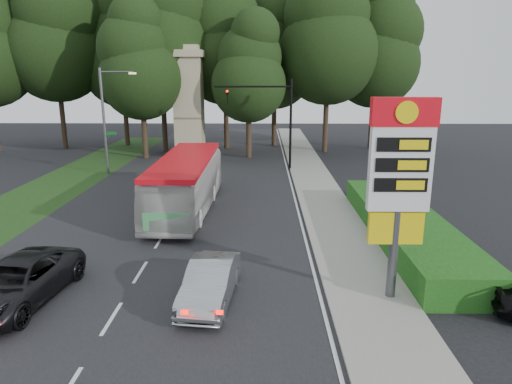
{
  "coord_description": "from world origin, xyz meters",
  "views": [
    {
      "loc": [
        4.77,
        -12.42,
        7.53
      ],
      "look_at": [
        4.47,
        8.18,
        2.2
      ],
      "focal_mm": 32.0,
      "sensor_mm": 36.0,
      "label": 1
    }
  ],
  "objects_px": {
    "streetlight_signs": "(106,117)",
    "sedan_silver": "(210,282)",
    "traffic_signal_mast": "(274,112)",
    "transit_bus": "(186,184)",
    "suv_charcoal": "(17,282)",
    "monument": "(189,102)",
    "gas_station_pylon": "(400,173)"
  },
  "relations": [
    {
      "from": "traffic_signal_mast",
      "to": "streetlight_signs",
      "type": "height_order",
      "value": "streetlight_signs"
    },
    {
      "from": "streetlight_signs",
      "to": "transit_bus",
      "type": "relative_size",
      "value": 0.72
    },
    {
      "from": "gas_station_pylon",
      "to": "streetlight_signs",
      "type": "height_order",
      "value": "streetlight_signs"
    },
    {
      "from": "transit_bus",
      "to": "sedan_silver",
      "type": "distance_m",
      "value": 10.96
    },
    {
      "from": "monument",
      "to": "transit_bus",
      "type": "bearing_deg",
      "value": -81.92
    },
    {
      "from": "monument",
      "to": "suv_charcoal",
      "type": "relative_size",
      "value": 1.86
    },
    {
      "from": "sedan_silver",
      "to": "transit_bus",
      "type": "bearing_deg",
      "value": 108.97
    },
    {
      "from": "streetlight_signs",
      "to": "sedan_silver",
      "type": "bearing_deg",
      "value": -63.72
    },
    {
      "from": "monument",
      "to": "suv_charcoal",
      "type": "distance_m",
      "value": 28.82
    },
    {
      "from": "traffic_signal_mast",
      "to": "monument",
      "type": "bearing_deg",
      "value": 142.0
    },
    {
      "from": "monument",
      "to": "sedan_silver",
      "type": "distance_m",
      "value": 29.02
    },
    {
      "from": "traffic_signal_mast",
      "to": "monument",
      "type": "height_order",
      "value": "monument"
    },
    {
      "from": "gas_station_pylon",
      "to": "streetlight_signs",
      "type": "distance_m",
      "value": 25.74
    },
    {
      "from": "monument",
      "to": "transit_bus",
      "type": "height_order",
      "value": "monument"
    },
    {
      "from": "gas_station_pylon",
      "to": "suv_charcoal",
      "type": "bearing_deg",
      "value": -177.98
    },
    {
      "from": "transit_bus",
      "to": "suv_charcoal",
      "type": "distance_m",
      "value": 11.59
    },
    {
      "from": "gas_station_pylon",
      "to": "sedan_silver",
      "type": "distance_m",
      "value": 7.24
    },
    {
      "from": "transit_bus",
      "to": "suv_charcoal",
      "type": "xyz_separation_m",
      "value": [
        -4.0,
        -10.85,
        -0.79
      ]
    },
    {
      "from": "traffic_signal_mast",
      "to": "gas_station_pylon",
      "type": "bearing_deg",
      "value": -80.91
    },
    {
      "from": "monument",
      "to": "transit_bus",
      "type": "xyz_separation_m",
      "value": [
        2.5,
        -17.61,
        -3.57
      ]
    },
    {
      "from": "streetlight_signs",
      "to": "sedan_silver",
      "type": "relative_size",
      "value": 1.89
    },
    {
      "from": "gas_station_pylon",
      "to": "transit_bus",
      "type": "xyz_separation_m",
      "value": [
        -8.7,
        10.4,
        -2.91
      ]
    },
    {
      "from": "traffic_signal_mast",
      "to": "transit_bus",
      "type": "bearing_deg",
      "value": -114.06
    },
    {
      "from": "monument",
      "to": "sedan_silver",
      "type": "height_order",
      "value": "monument"
    },
    {
      "from": "monument",
      "to": "transit_bus",
      "type": "relative_size",
      "value": 0.91
    },
    {
      "from": "streetlight_signs",
      "to": "suv_charcoal",
      "type": "relative_size",
      "value": 1.48
    },
    {
      "from": "streetlight_signs",
      "to": "sedan_silver",
      "type": "xyz_separation_m",
      "value": [
        10.0,
        -20.25,
        -3.74
      ]
    },
    {
      "from": "streetlight_signs",
      "to": "gas_station_pylon",
      "type": "bearing_deg",
      "value": -51.04
    },
    {
      "from": "streetlight_signs",
      "to": "transit_bus",
      "type": "height_order",
      "value": "streetlight_signs"
    },
    {
      "from": "monument",
      "to": "transit_bus",
      "type": "distance_m",
      "value": 18.14
    },
    {
      "from": "streetlight_signs",
      "to": "sedan_silver",
      "type": "distance_m",
      "value": 22.89
    },
    {
      "from": "gas_station_pylon",
      "to": "traffic_signal_mast",
      "type": "relative_size",
      "value": 0.95
    }
  ]
}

